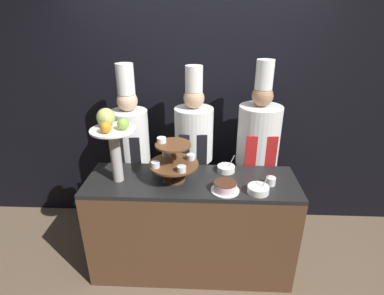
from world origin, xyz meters
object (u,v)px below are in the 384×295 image
object	(u,v)px
cake_round	(225,187)
chef_center_left	(193,151)
chef_center_right	(257,152)
serving_bowl_far	(226,169)
fruit_pedestal	(112,135)
serving_bowl_near	(258,189)
tiered_stand	(173,160)
cup_white	(271,181)
chef_left	(132,151)

from	to	relation	value
cake_round	chef_center_left	xyz separation A→B (m)	(-0.27, 0.64, 0.00)
chef_center_right	serving_bowl_far	bearing A→B (deg)	-134.36
fruit_pedestal	serving_bowl_near	bearing A→B (deg)	-7.59
fruit_pedestal	chef_center_right	bearing A→B (deg)	22.14
tiered_stand	cake_round	xyz separation A→B (m)	(0.42, -0.15, -0.15)
chef_center_right	cup_white	bearing A→B (deg)	-86.91
chef_left	tiered_stand	bearing A→B (deg)	-46.74
chef_left	chef_center_left	distance (m)	0.61
serving_bowl_far	chef_left	world-z (taller)	chef_left
chef_center_left	chef_center_right	xyz separation A→B (m)	(0.61, -0.00, 0.01)
tiered_stand	serving_bowl_far	distance (m)	0.50
chef_center_left	chef_center_right	distance (m)	0.61
fruit_pedestal	chef_left	distance (m)	0.62
chef_center_right	tiered_stand	bearing A→B (deg)	-147.01
tiered_stand	cup_white	distance (m)	0.80
tiered_stand	chef_left	bearing A→B (deg)	133.26
cup_white	serving_bowl_near	size ratio (longest dim) A/B	0.45
cup_white	serving_bowl_near	world-z (taller)	serving_bowl_near
fruit_pedestal	cake_round	xyz separation A→B (m)	(0.89, -0.14, -0.36)
cake_round	tiered_stand	bearing A→B (deg)	160.31
tiered_stand	chef_center_left	xyz separation A→B (m)	(0.14, 0.49, -0.15)
cake_round	chef_center_left	distance (m)	0.69
cup_white	serving_bowl_far	world-z (taller)	serving_bowl_far
serving_bowl_far	fruit_pedestal	bearing A→B (deg)	-169.02
chef_left	cup_white	bearing A→B (deg)	-23.20
cup_white	chef_center_right	world-z (taller)	chef_center_right
serving_bowl_far	chef_center_left	bearing A→B (deg)	132.72
cake_round	chef_center_left	bearing A→B (deg)	113.02
fruit_pedestal	cake_round	bearing A→B (deg)	-9.00
fruit_pedestal	serving_bowl_far	bearing A→B (deg)	10.98
cake_round	serving_bowl_near	size ratio (longest dim) A/B	1.34
fruit_pedestal	chef_center_right	size ratio (longest dim) A/B	0.32
serving_bowl_near	chef_center_left	world-z (taller)	chef_center_left
cup_white	tiered_stand	bearing A→B (deg)	176.82
cake_round	chef_center_right	distance (m)	0.72
tiered_stand	chef_center_right	distance (m)	0.91
chef_center_left	serving_bowl_near	bearing A→B (deg)	-51.15
tiered_stand	cake_round	bearing A→B (deg)	-19.69
fruit_pedestal	serving_bowl_near	xyz separation A→B (m)	(1.14, -0.15, -0.37)
cake_round	chef_center_right	bearing A→B (deg)	61.93
serving_bowl_near	serving_bowl_far	world-z (taller)	serving_bowl_near
tiered_stand	chef_left	xyz separation A→B (m)	(-0.46, 0.49, -0.15)
chef_center_right	cake_round	bearing A→B (deg)	-118.07
chef_left	chef_center_right	size ratio (longest dim) A/B	0.98
tiered_stand	chef_center_left	size ratio (longest dim) A/B	0.23
cake_round	chef_center_right	size ratio (longest dim) A/B	0.12
serving_bowl_near	chef_left	size ratio (longest dim) A/B	0.09
cup_white	fruit_pedestal	bearing A→B (deg)	178.39
tiered_stand	serving_bowl_near	world-z (taller)	tiered_stand
cup_white	chef_center_left	world-z (taller)	chef_center_left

